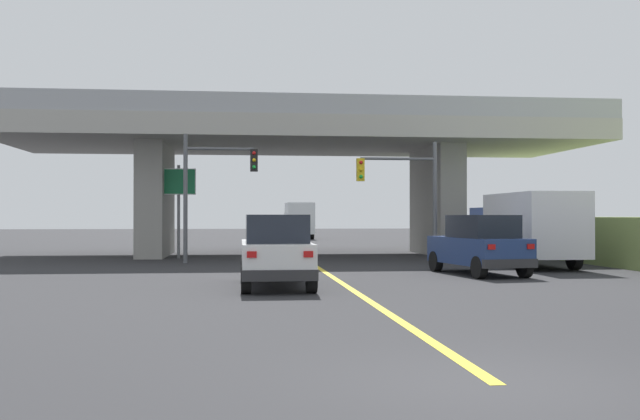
% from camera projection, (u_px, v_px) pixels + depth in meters
% --- Properties ---
extents(ground, '(160.00, 160.00, 0.00)m').
position_uv_depth(ground, '(299.00, 255.00, 37.66)').
color(ground, '#2B2B2D').
extents(overpass_bridge, '(29.06, 10.75, 7.40)m').
position_uv_depth(overpass_bridge, '(299.00, 151.00, 37.71)').
color(overpass_bridge, '#A8A59E').
rests_on(overpass_bridge, ground).
extents(lane_divider_stripe, '(0.20, 26.30, 0.01)m').
position_uv_depth(lane_divider_stripe, '(342.00, 283.00, 21.68)').
color(lane_divider_stripe, yellow).
rests_on(lane_divider_stripe, ground).
extents(suv_lead, '(1.93, 4.76, 2.02)m').
position_uv_depth(suv_lead, '(276.00, 251.00, 20.55)').
color(suv_lead, silver).
rests_on(suv_lead, ground).
extents(suv_crossing, '(2.49, 4.71, 2.02)m').
position_uv_depth(suv_crossing, '(479.00, 245.00, 24.99)').
color(suv_crossing, navy).
rests_on(suv_crossing, ground).
extents(box_truck, '(2.33, 7.15, 2.87)m').
position_uv_depth(box_truck, '(527.00, 227.00, 29.08)').
color(box_truck, navy).
rests_on(box_truck, ground).
extents(sedan_oncoming, '(1.90, 4.66, 2.02)m').
position_uv_depth(sedan_oncoming, '(281.00, 232.00, 44.91)').
color(sedan_oncoming, slate).
rests_on(sedan_oncoming, ground).
extents(traffic_signal_nearside, '(3.47, 0.36, 5.16)m').
position_uv_depth(traffic_signal_nearside, '(407.00, 186.00, 31.37)').
color(traffic_signal_nearside, '#56595E').
rests_on(traffic_signal_nearside, ground).
extents(traffic_signal_farside, '(3.14, 0.36, 5.47)m').
position_uv_depth(traffic_signal_farside, '(210.00, 180.00, 31.36)').
color(traffic_signal_farside, '#56595E').
rests_on(traffic_signal_farside, ground).
extents(highway_sign, '(1.61, 0.17, 4.39)m').
position_uv_depth(highway_sign, '(179.00, 190.00, 34.78)').
color(highway_sign, slate).
rests_on(highway_sign, ground).
extents(semi_truck_distant, '(2.33, 6.54, 3.15)m').
position_uv_depth(semi_truck_distant, '(299.00, 220.00, 65.25)').
color(semi_truck_distant, silver).
rests_on(semi_truck_distant, ground).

